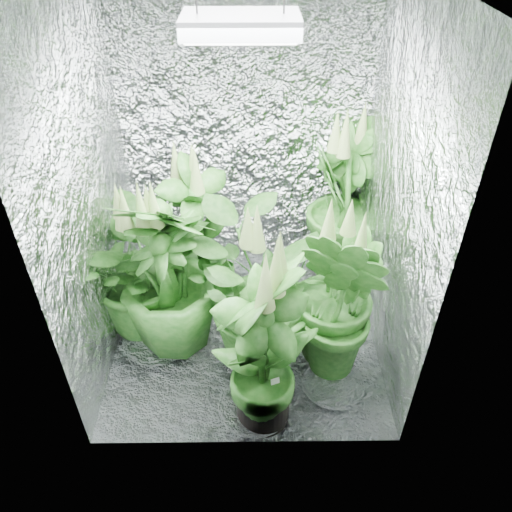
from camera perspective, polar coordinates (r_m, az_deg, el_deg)
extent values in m
plane|color=silver|center=(3.25, -1.15, -8.37)|extent=(1.60, 1.60, 0.00)
cube|color=silver|center=(3.33, -1.29, 14.02)|extent=(1.60, 0.02, 2.00)
cube|color=silver|center=(1.98, -1.63, -4.96)|extent=(1.60, 0.02, 2.00)
cube|color=silver|center=(2.75, -18.43, 6.54)|extent=(0.02, 1.60, 2.00)
cube|color=silver|center=(2.73, 15.76, 6.81)|extent=(0.02, 1.60, 2.00)
cube|color=gray|center=(2.31, -1.76, 24.97)|extent=(0.50, 0.30, 0.08)
cube|color=white|center=(2.32, -1.74, 23.89)|extent=(0.46, 0.26, 0.01)
cylinder|color=black|center=(3.28, -12.17, -5.84)|extent=(0.27, 0.27, 0.24)
cylinder|color=#4F311A|center=(3.21, -12.41, -4.46)|extent=(0.25, 0.25, 0.03)
imported|color=#0F410D|center=(3.05, -13.05, -0.89)|extent=(1.05, 1.05, 0.91)
cone|color=#7A9A4D|center=(2.83, -14.16, 5.40)|extent=(0.09, 0.09, 0.24)
cylinder|color=black|center=(3.46, -6.03, -2.12)|extent=(0.31, 0.31, 0.27)
cylinder|color=#4F311A|center=(3.38, -6.17, -0.54)|extent=(0.28, 0.28, 0.03)
imported|color=#0F410D|center=(3.23, -6.47, 3.07)|extent=(0.72, 0.72, 0.97)
cone|color=#7A9A4D|center=(3.01, -7.02, 9.64)|extent=(0.10, 0.10, 0.27)
cylinder|color=black|center=(3.68, 8.91, 0.35)|extent=(0.30, 0.30, 0.27)
cylinder|color=#4F311A|center=(3.60, 9.09, 1.87)|extent=(0.28, 0.28, 0.03)
imported|color=#0F410D|center=(3.42, 9.63, 6.39)|extent=(0.72, 0.72, 1.11)
cone|color=#7A9A4D|center=(3.20, 10.56, 13.92)|extent=(0.10, 0.10, 0.27)
cylinder|color=black|center=(3.14, -9.16, -7.80)|extent=(0.28, 0.28, 0.25)
cylinder|color=#4F311A|center=(3.06, -9.36, -6.34)|extent=(0.26, 0.26, 0.03)
imported|color=#0F410D|center=(2.86, -9.98, -1.85)|extent=(0.72, 0.72, 1.03)
cone|color=#7A9A4D|center=(2.59, -11.05, 5.94)|extent=(0.09, 0.09, 0.25)
cylinder|color=black|center=(3.00, 0.30, -9.49)|extent=(0.30, 0.30, 0.27)
cylinder|color=#4F311A|center=(2.92, 0.31, -7.88)|extent=(0.28, 0.28, 0.03)
imported|color=#0F410D|center=(2.75, 0.33, -4.50)|extent=(0.89, 0.89, 0.91)
cone|color=#7A9A4D|center=(2.51, 0.36, 2.13)|extent=(0.10, 0.10, 0.27)
cylinder|color=black|center=(2.74, 0.80, -16.21)|extent=(0.28, 0.28, 0.25)
cylinder|color=#4F311A|center=(2.65, 0.82, -14.81)|extent=(0.26, 0.26, 0.03)
imported|color=#0F410D|center=(2.40, 0.89, -10.05)|extent=(0.76, 0.76, 1.06)
cone|color=#7A9A4D|center=(2.07, 1.02, -1.25)|extent=(0.09, 0.09, 0.25)
cylinder|color=black|center=(3.01, 8.78, -10.38)|extent=(0.27, 0.27, 0.24)
cylinder|color=#4F311A|center=(2.93, 8.97, -9.02)|extent=(0.25, 0.25, 0.03)
imported|color=#0F410D|center=(2.72, 9.59, -4.56)|extent=(0.75, 0.75, 1.01)
cone|color=#7A9A4D|center=(2.45, 10.65, 3.20)|extent=(0.09, 0.09, 0.24)
cylinder|color=black|center=(3.73, 8.73, -0.91)|extent=(0.13, 0.13, 0.08)
cylinder|color=black|center=(3.64, 8.95, 0.98)|extent=(0.12, 0.12, 0.10)
cylinder|color=#4C4C51|center=(3.62, 8.11, 0.85)|extent=(0.08, 0.28, 0.29)
torus|color=#4C4C51|center=(3.62, 8.11, 0.85)|extent=(0.08, 0.29, 0.30)
cube|color=white|center=(2.58, 2.23, -14.44)|extent=(0.05, 0.04, 0.07)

